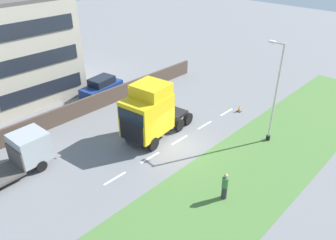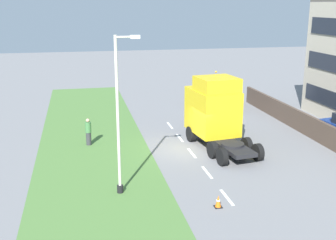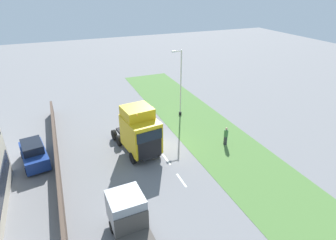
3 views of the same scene
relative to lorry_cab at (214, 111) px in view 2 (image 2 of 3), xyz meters
name	(u,v)px [view 2 (image 2 of 3)]	position (x,y,z in m)	size (l,w,h in m)	color
ground_plane	(189,150)	(-1.86, -0.70, -2.28)	(120.00, 120.00, 0.00)	slate
grass_verge	(95,156)	(-7.86, -0.70, -2.28)	(7.00, 44.00, 0.01)	#4C7538
lane_markings	(192,153)	(-1.86, -1.40, -2.28)	(0.16, 14.60, 0.00)	white
boundary_wall	(316,130)	(7.14, -0.70, -1.54)	(0.25, 24.00, 1.50)	#4C3D33
lorry_cab	(214,111)	(0.00, 0.00, 0.00)	(3.40, 6.75, 4.70)	black
flatbed_truck	(220,96)	(3.32, 8.48, -0.93)	(2.42, 6.26, 2.55)	#999EA3
lamp_post	(120,123)	(-6.79, -6.18, 1.31)	(1.28, 0.31, 7.71)	black
pedestrian	(88,132)	(-8.13, 1.57, -1.39)	(0.39, 0.39, 1.82)	#333338
traffic_cone_lead	(218,201)	(-2.61, -8.68, -2.00)	(0.36, 0.36, 0.58)	black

